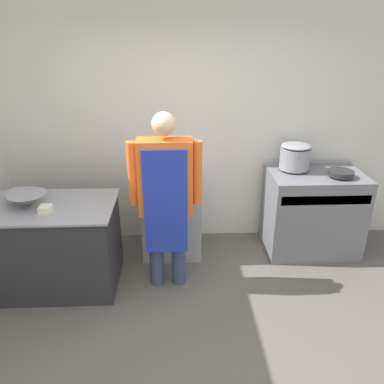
% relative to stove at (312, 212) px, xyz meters
% --- Properties ---
extents(ground_plane, '(14.00, 14.00, 0.00)m').
position_rel_stove_xyz_m(ground_plane, '(-1.45, -1.54, -0.47)').
color(ground_plane, '#5B5651').
extents(wall_back, '(8.00, 0.05, 2.70)m').
position_rel_stove_xyz_m(wall_back, '(-1.45, 0.41, 0.88)').
color(wall_back, silver).
rests_on(wall_back, ground_plane).
extents(prep_counter, '(1.30, 0.78, 0.87)m').
position_rel_stove_xyz_m(prep_counter, '(-2.76, -0.54, -0.04)').
color(prep_counter, '#2D2D33').
rests_on(prep_counter, ground_plane).
extents(stove, '(1.01, 0.66, 0.96)m').
position_rel_stove_xyz_m(stove, '(0.00, 0.00, 0.00)').
color(stove, slate).
rests_on(stove, ground_plane).
extents(fridge_unit, '(0.64, 0.61, 0.83)m').
position_rel_stove_xyz_m(fridge_unit, '(-1.59, 0.05, -0.05)').
color(fridge_unit, '#A8ADB2').
rests_on(fridge_unit, ground_plane).
extents(person_cook, '(0.67, 0.24, 1.73)m').
position_rel_stove_xyz_m(person_cook, '(-1.62, -0.58, 0.52)').
color(person_cook, '#38476B').
rests_on(person_cook, ground_plane).
extents(mixing_bowl, '(0.35, 0.35, 0.12)m').
position_rel_stove_xyz_m(mixing_bowl, '(-2.89, -0.54, 0.46)').
color(mixing_bowl, gray).
rests_on(mixing_bowl, prep_counter).
extents(small_bowl, '(0.23, 0.23, 0.08)m').
position_rel_stove_xyz_m(small_bowl, '(-3.03, -0.37, 0.44)').
color(small_bowl, gray).
rests_on(small_bowl, prep_counter).
extents(plastic_tub, '(0.11, 0.11, 0.06)m').
position_rel_stove_xyz_m(plastic_tub, '(-2.69, -0.67, 0.43)').
color(plastic_tub, silver).
rests_on(plastic_tub, prep_counter).
extents(stock_pot, '(0.33, 0.33, 0.29)m').
position_rel_stove_xyz_m(stock_pot, '(-0.23, 0.12, 0.63)').
color(stock_pot, gray).
rests_on(stock_pot, stove).
extents(saute_pan, '(0.26, 0.26, 0.05)m').
position_rel_stove_xyz_m(saute_pan, '(0.20, -0.11, 0.51)').
color(saute_pan, '#262628').
rests_on(saute_pan, stove).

